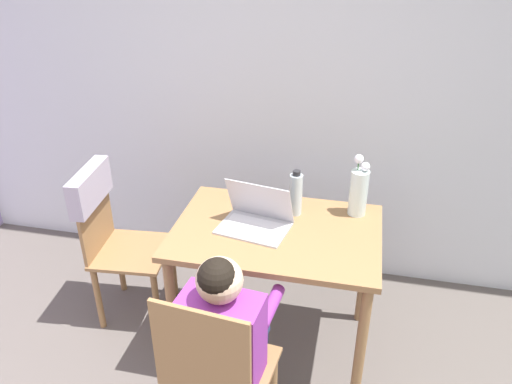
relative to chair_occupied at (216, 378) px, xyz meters
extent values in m
cube|color=silver|center=(0.00, 1.50, 0.78)|extent=(6.40, 0.05, 2.50)
cube|color=olive|center=(0.11, 0.70, 0.27)|extent=(1.01, 0.71, 0.03)
cylinder|color=olive|center=(-0.34, 0.39, -0.11)|extent=(0.05, 0.05, 0.72)
cylinder|color=olive|center=(0.57, 0.39, -0.11)|extent=(0.05, 0.05, 0.72)
cylinder|color=olive|center=(-0.34, 1.00, -0.11)|extent=(0.05, 0.05, 0.72)
cylinder|color=olive|center=(0.57, 1.00, -0.11)|extent=(0.05, 0.05, 0.72)
cube|color=olive|center=(0.01, 0.07, -0.04)|extent=(0.44, 0.44, 0.02)
cube|color=olive|center=(-0.01, -0.12, 0.21)|extent=(0.38, 0.06, 0.48)
cylinder|color=olive|center=(-0.14, 0.26, -0.26)|extent=(0.04, 0.04, 0.42)
cube|color=olive|center=(-0.73, 0.79, -0.04)|extent=(0.44, 0.44, 0.02)
cube|color=olive|center=(-0.92, 0.78, 0.21)|extent=(0.05, 0.38, 0.48)
cylinder|color=olive|center=(-0.55, 0.64, -0.26)|extent=(0.04, 0.04, 0.42)
cylinder|color=olive|center=(-0.58, 0.98, -0.26)|extent=(0.04, 0.04, 0.42)
cylinder|color=olive|center=(-0.89, 0.61, -0.26)|extent=(0.04, 0.04, 0.42)
cylinder|color=olive|center=(-0.92, 0.95, -0.26)|extent=(0.04, 0.04, 0.42)
cube|color=#ADA3B7|center=(-0.92, 0.78, 0.36)|extent=(0.12, 0.40, 0.20)
cube|color=purple|center=(0.01, 0.07, 0.16)|extent=(0.34, 0.21, 0.38)
sphere|color=beige|center=(0.01, 0.07, 0.44)|extent=(0.18, 0.18, 0.18)
sphere|color=black|center=(0.01, 0.06, 0.46)|extent=(0.15, 0.15, 0.15)
cylinder|color=navy|center=(0.10, 0.20, -0.02)|extent=(0.12, 0.29, 0.09)
cylinder|color=navy|center=(-0.05, 0.22, -0.02)|extent=(0.12, 0.29, 0.09)
cylinder|color=navy|center=(0.11, 0.34, -0.25)|extent=(0.08, 0.08, 0.44)
cylinder|color=navy|center=(-0.03, 0.36, -0.25)|extent=(0.08, 0.08, 0.44)
cylinder|color=purple|center=(0.17, 0.27, 0.18)|extent=(0.08, 0.24, 0.06)
cylinder|color=purple|center=(-0.11, 0.30, 0.18)|extent=(0.08, 0.24, 0.06)
cube|color=#B2B2B7|center=(0.00, 0.68, 0.29)|extent=(0.37, 0.29, 0.01)
cube|color=silver|center=(0.00, 0.68, 0.30)|extent=(0.32, 0.22, 0.00)
cube|color=#B2B2B7|center=(0.01, 0.75, 0.41)|extent=(0.35, 0.15, 0.22)
cube|color=black|center=(0.02, 0.75, 0.41)|extent=(0.31, 0.13, 0.19)
cylinder|color=silver|center=(0.49, 0.94, 0.41)|extent=(0.09, 0.09, 0.24)
cylinder|color=#3D7A38|center=(0.51, 0.94, 0.44)|extent=(0.01, 0.01, 0.22)
sphere|color=white|center=(0.51, 0.94, 0.55)|extent=(0.05, 0.05, 0.05)
cylinder|color=#3D7A38|center=(0.47, 0.95, 0.46)|extent=(0.01, 0.01, 0.25)
sphere|color=white|center=(0.47, 0.95, 0.59)|extent=(0.05, 0.05, 0.05)
cylinder|color=#3D7A38|center=(0.48, 0.92, 0.43)|extent=(0.01, 0.01, 0.19)
sphere|color=white|center=(0.48, 0.92, 0.52)|extent=(0.03, 0.03, 0.03)
cylinder|color=silver|center=(0.18, 0.87, 0.40)|extent=(0.07, 0.07, 0.22)
cylinder|color=#262628|center=(0.18, 0.87, 0.52)|extent=(0.04, 0.04, 0.02)
camera|label=1|loc=(0.46, -1.34, 1.61)|focal=35.00mm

